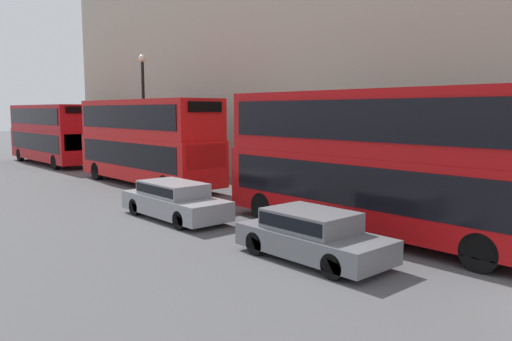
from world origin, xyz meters
name	(u,v)px	position (x,y,z in m)	size (l,w,h in m)	color
bus_leading	(375,157)	(1.60, 6.56, 2.49)	(2.59, 11.03, 4.54)	#B20C0F
bus_second_in_queue	(147,139)	(1.60, 20.76, 2.46)	(2.59, 10.61, 4.47)	red
bus_third_in_queue	(51,132)	(1.60, 34.68, 2.38)	(2.59, 10.68, 4.31)	#A80F14
car_dark_sedan	(312,234)	(-1.80, 6.08, 0.70)	(1.83, 4.23, 1.31)	slate
car_hatchback	(174,199)	(-1.80, 12.78, 0.72)	(1.76, 4.77, 1.34)	gray
street_lamp	(143,103)	(3.38, 24.19, 4.37)	(0.44, 0.44, 7.17)	black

